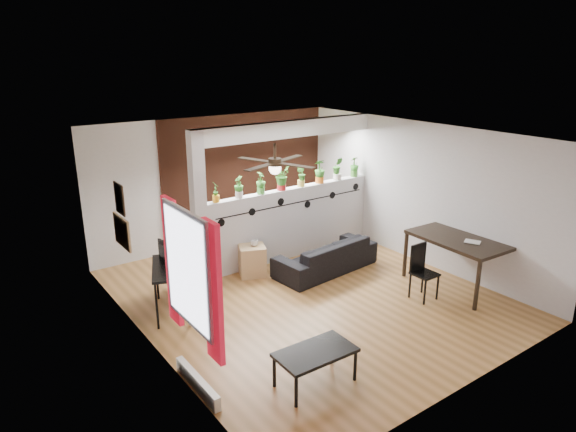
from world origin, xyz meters
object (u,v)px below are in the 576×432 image
at_px(potted_plant_0, 216,191).
at_px(sofa, 326,256).
at_px(potted_plant_1, 239,186).
at_px(potted_plant_2, 261,182).
at_px(potted_plant_4, 301,175).
at_px(potted_plant_6, 338,168).
at_px(dining_table, 459,243).
at_px(potted_plant_3, 281,177).
at_px(coffee_table, 315,354).
at_px(cup, 254,243).
at_px(potted_plant_7, 354,166).
at_px(office_chair, 181,272).
at_px(cube_shelf, 252,261).
at_px(folding_chair, 421,266).
at_px(potted_plant_5, 320,171).
at_px(computer_desk, 171,271).
at_px(ceiling_fan, 275,165).

distance_m(potted_plant_0, sofa, 2.29).
bearing_deg(potted_plant_0, potted_plant_1, -0.00).
relative_size(potted_plant_2, potted_plant_4, 1.01).
distance_m(potted_plant_6, dining_table, 2.84).
xyz_separation_m(potted_plant_3, coffee_table, (-1.92, -3.41, -1.20)).
bearing_deg(coffee_table, dining_table, 11.15).
distance_m(potted_plant_0, cup, 1.13).
bearing_deg(cup, potted_plant_7, 7.36).
relative_size(potted_plant_2, office_chair, 0.41).
bearing_deg(cube_shelf, coffee_table, -86.55).
relative_size(folding_chair, coffee_table, 0.93).
bearing_deg(potted_plant_4, cube_shelf, -165.63).
bearing_deg(cube_shelf, dining_table, -20.49).
height_order(potted_plant_5, potted_plant_7, potted_plant_5).
xyz_separation_m(potted_plant_1, computer_desk, (-1.65, -0.76, -0.88)).
bearing_deg(potted_plant_0, folding_chair, -49.84).
bearing_deg(potted_plant_1, cup, -77.17).
relative_size(ceiling_fan, coffee_table, 1.24).
distance_m(dining_table, folding_chair, 0.85).
distance_m(cup, computer_desk, 1.78).
bearing_deg(coffee_table, potted_plant_1, 73.34).
xyz_separation_m(potted_plant_2, potted_plant_6, (1.81, 0.00, 0.03)).
relative_size(potted_plant_1, cube_shelf, 0.71).
relative_size(potted_plant_4, cube_shelf, 0.72).
xyz_separation_m(potted_plant_2, folding_chair, (1.31, -2.62, -1.03)).
height_order(potted_plant_3, office_chair, potted_plant_3).
height_order(potted_plant_6, cube_shelf, potted_plant_6).
relative_size(ceiling_fan, potted_plant_7, 2.91).
bearing_deg(office_chair, potted_plant_6, 5.92).
bearing_deg(potted_plant_2, ceiling_fan, -117.14).
relative_size(potted_plant_3, potted_plant_6, 1.01).
relative_size(ceiling_fan, potted_plant_3, 2.62).
xyz_separation_m(potted_plant_5, dining_table, (0.77, -2.70, -0.82)).
height_order(potted_plant_4, potted_plant_5, potted_plant_5).
distance_m(potted_plant_2, potted_plant_7, 2.26).
distance_m(ceiling_fan, potted_plant_6, 3.35).
height_order(potted_plant_5, sofa, potted_plant_5).
distance_m(potted_plant_5, potted_plant_6, 0.45).
bearing_deg(coffee_table, folding_chair, 15.78).
relative_size(potted_plant_0, potted_plant_6, 0.80).
distance_m(ceiling_fan, potted_plant_5, 2.99).
bearing_deg(potted_plant_4, potted_plant_6, -0.00).
distance_m(cup, coffee_table, 3.27).
relative_size(potted_plant_3, dining_table, 0.28).
height_order(cup, office_chair, office_chair).
bearing_deg(potted_plant_7, cup, -172.64).
distance_m(potted_plant_4, folding_chair, 2.85).
bearing_deg(potted_plant_2, folding_chair, -63.44).
height_order(potted_plant_6, potted_plant_7, potted_plant_6).
height_order(folding_chair, coffee_table, folding_chair).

